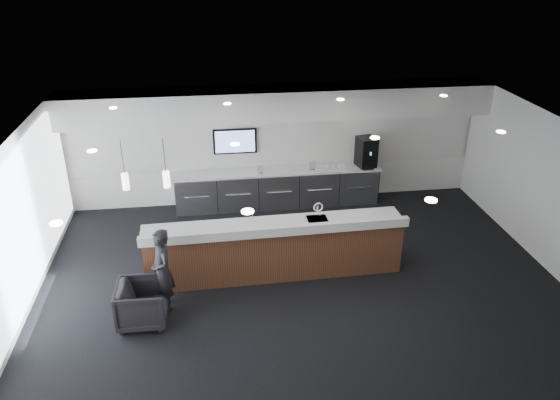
{
  "coord_description": "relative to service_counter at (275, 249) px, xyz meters",
  "views": [
    {
      "loc": [
        -1.63,
        -8.58,
        6.04
      ],
      "look_at": [
        -0.26,
        1.3,
        1.26
      ],
      "focal_mm": 35.0,
      "sensor_mm": 36.0,
      "label": 1
    }
  ],
  "objects": [
    {
      "name": "left_wall",
      "position": [
        -4.53,
        -0.55,
        0.92
      ],
      "size": [
        0.02,
        8.0,
        3.0
      ],
      "primitive_type": "cube",
      "color": "white",
      "rests_on": "ground"
    },
    {
      "name": "info_sign_right",
      "position": [
        1.31,
        2.99,
        0.49
      ],
      "size": [
        0.17,
        0.07,
        0.23
      ],
      "primitive_type": "cube",
      "rotation": [
        0.0,
        0.0,
        0.3
      ],
      "color": "silver",
      "rests_on": "back_credenza"
    },
    {
      "name": "ground",
      "position": [
        0.47,
        -0.55,
        -0.58
      ],
      "size": [
        10.0,
        10.0,
        0.0
      ],
      "primitive_type": "plane",
      "color": "black",
      "rests_on": "ground"
    },
    {
      "name": "back_wall",
      "position": [
        0.47,
        3.45,
        0.92
      ],
      "size": [
        10.0,
        0.02,
        3.0
      ],
      "primitive_type": "cube",
      "color": "white",
      "rests_on": "ground"
    },
    {
      "name": "armchair",
      "position": [
        -2.45,
        -1.19,
        -0.19
      ],
      "size": [
        0.87,
        0.84,
        0.77
      ],
      "primitive_type": "imported",
      "rotation": [
        0.0,
        0.0,
        1.54
      ],
      "color": "black",
      "rests_on": "ground"
    },
    {
      "name": "cup_3",
      "position": [
        1.72,
        3.02,
        0.42
      ],
      "size": [
        0.11,
        0.11,
        0.08
      ],
      "primitive_type": "imported",
      "rotation": [
        0.0,
        0.0,
        1.94
      ],
      "color": "white",
      "rests_on": "back_credenza"
    },
    {
      "name": "service_counter",
      "position": [
        0.0,
        0.0,
        0.0
      ],
      "size": [
        5.08,
        0.95,
        1.49
      ],
      "rotation": [
        0.0,
        0.0,
        0.02
      ],
      "color": "#54281C",
      "rests_on": "ground"
    },
    {
      "name": "cup_1",
      "position": [
        2.0,
        3.02,
        0.42
      ],
      "size": [
        0.12,
        0.12,
        0.08
      ],
      "primitive_type": "imported",
      "rotation": [
        0.0,
        0.0,
        0.65
      ],
      "color": "white",
      "rests_on": "back_credenza"
    },
    {
      "name": "soffit_bulkhead",
      "position": [
        0.47,
        3.0,
        2.07
      ],
      "size": [
        10.0,
        0.9,
        0.7
      ],
      "primitive_type": "cube",
      "color": "silver",
      "rests_on": "back_wall"
    },
    {
      "name": "info_sign_left",
      "position": [
        0.03,
        2.96,
        0.48
      ],
      "size": [
        0.15,
        0.07,
        0.2
      ],
      "primitive_type": "cube",
      "rotation": [
        0.0,
        0.0,
        0.34
      ],
      "color": "silver",
      "rests_on": "back_credenza"
    },
    {
      "name": "cup_0",
      "position": [
        2.14,
        3.02,
        0.42
      ],
      "size": [
        0.09,
        0.09,
        0.08
      ],
      "primitive_type": "imported",
      "color": "white",
      "rests_on": "back_credenza"
    },
    {
      "name": "lounge_guest",
      "position": [
        -2.1,
        -0.79,
        0.2
      ],
      "size": [
        0.55,
        0.66,
        1.55
      ],
      "primitive_type": "imported",
      "rotation": [
        0.0,
        0.0,
        -1.2
      ],
      "color": "black",
      "rests_on": "ground"
    },
    {
      "name": "ceiling",
      "position": [
        0.47,
        -0.55,
        2.42
      ],
      "size": [
        10.0,
        8.0,
        0.02
      ],
      "primitive_type": "cube",
      "color": "black",
      "rests_on": "back_wall"
    },
    {
      "name": "window_blinds_wall",
      "position": [
        -4.49,
        -0.55,
        0.92
      ],
      "size": [
        0.04,
        7.36,
        2.55
      ],
      "primitive_type": "cube",
      "color": "silver",
      "rests_on": "left_wall"
    },
    {
      "name": "pendant_right",
      "position": [
        -2.63,
        0.25,
        1.67
      ],
      "size": [
        0.12,
        0.12,
        0.3
      ],
      "primitive_type": "cylinder",
      "color": "#FFE9C6",
      "rests_on": "ceiling"
    },
    {
      "name": "back_credenza",
      "position": [
        0.47,
        3.09,
        -0.1
      ],
      "size": [
        5.06,
        0.66,
        0.95
      ],
      "color": "#94979C",
      "rests_on": "ground"
    },
    {
      "name": "coffee_machine",
      "position": [
        2.67,
        3.06,
        0.74
      ],
      "size": [
        0.5,
        0.59,
        0.74
      ],
      "rotation": [
        0.0,
        0.0,
        0.18
      ],
      "color": "black",
      "rests_on": "back_credenza"
    },
    {
      "name": "cup_2",
      "position": [
        1.86,
        3.02,
        0.42
      ],
      "size": [
        0.11,
        0.11,
        0.08
      ],
      "primitive_type": "imported",
      "rotation": [
        0.0,
        0.0,
        1.29
      ],
      "color": "white",
      "rests_on": "back_credenza"
    },
    {
      "name": "ceiling_can_lights",
      "position": [
        0.47,
        -0.55,
        2.39
      ],
      "size": [
        7.0,
        5.0,
        0.02
      ],
      "primitive_type": null,
      "color": "white",
      "rests_on": "ceiling"
    },
    {
      "name": "wall_tv",
      "position": [
        -0.53,
        3.35,
        1.07
      ],
      "size": [
        1.05,
        0.08,
        0.62
      ],
      "color": "black",
      "rests_on": "back_wall"
    },
    {
      "name": "alcove_panel",
      "position": [
        0.47,
        3.42,
        1.02
      ],
      "size": [
        9.8,
        0.06,
        1.4
      ],
      "primitive_type": "cube",
      "color": "silver",
      "rests_on": "back_wall"
    },
    {
      "name": "pendant_left",
      "position": [
        -1.93,
        0.25,
        1.67
      ],
      "size": [
        0.12,
        0.12,
        0.3
      ],
      "primitive_type": "cylinder",
      "color": "#FFE9C6",
      "rests_on": "ceiling"
    }
  ]
}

